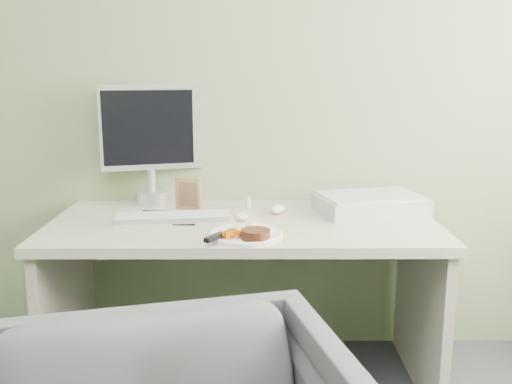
{
  "coord_description": "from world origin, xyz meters",
  "views": [
    {
      "loc": [
        0.05,
        -0.66,
        1.34
      ],
      "look_at": [
        0.05,
        1.5,
        0.88
      ],
      "focal_mm": 40.0,
      "sensor_mm": 36.0,
      "label": 1
    }
  ],
  "objects_px": {
    "desk": "(244,263)",
    "monitor": "(151,137)",
    "plate": "(246,235)",
    "scanner": "(370,205)"
  },
  "relations": [
    {
      "from": "plate",
      "to": "monitor",
      "type": "distance_m",
      "value": 0.77
    },
    {
      "from": "desk",
      "to": "monitor",
      "type": "height_order",
      "value": "monitor"
    },
    {
      "from": "desk",
      "to": "scanner",
      "type": "xyz_separation_m",
      "value": [
        0.55,
        0.14,
        0.22
      ]
    },
    {
      "from": "plate",
      "to": "scanner",
      "type": "distance_m",
      "value": 0.66
    },
    {
      "from": "desk",
      "to": "monitor",
      "type": "xyz_separation_m",
      "value": [
        -0.43,
        0.31,
        0.49
      ]
    },
    {
      "from": "desk",
      "to": "scanner",
      "type": "relative_size",
      "value": 3.59
    },
    {
      "from": "plate",
      "to": "monitor",
      "type": "bearing_deg",
      "value": 128.89
    },
    {
      "from": "monitor",
      "to": "plate",
      "type": "bearing_deg",
      "value": -66.59
    },
    {
      "from": "plate",
      "to": "scanner",
      "type": "relative_size",
      "value": 0.63
    },
    {
      "from": "desk",
      "to": "plate",
      "type": "distance_m",
      "value": 0.3
    }
  ]
}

